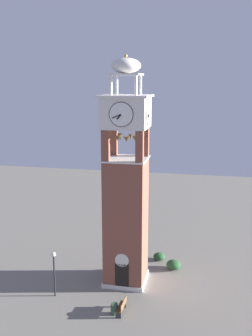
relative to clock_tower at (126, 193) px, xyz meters
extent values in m
plane|color=gray|center=(0.00, 0.00, -7.58)|extent=(80.00, 80.00, 0.00)
cube|color=brown|center=(0.00, 0.00, -2.44)|extent=(3.15, 3.15, 10.28)
cube|color=silver|center=(0.00, 0.00, -7.40)|extent=(3.35, 3.35, 0.35)
cube|color=black|center=(0.00, -1.59, -6.43)|extent=(1.10, 0.04, 2.20)
cylinder|color=silver|center=(0.00, -1.59, -5.03)|extent=(1.10, 0.04, 1.10)
cube|color=brown|center=(-1.30, -1.29, 3.94)|extent=(0.56, 0.56, 2.48)
cube|color=brown|center=(1.30, -1.29, 3.94)|extent=(0.56, 0.56, 2.48)
cube|color=brown|center=(-1.30, 1.30, 3.94)|extent=(0.56, 0.56, 2.48)
cube|color=brown|center=(1.30, 1.30, 3.94)|extent=(0.56, 0.56, 2.48)
cube|color=silver|center=(0.00, 0.00, 2.76)|extent=(3.31, 3.31, 0.12)
cone|color=brown|center=(0.71, -0.05, 4.42)|extent=(0.45, 0.45, 0.39)
cone|color=brown|center=(0.23, 0.67, 4.42)|extent=(0.40, 0.40, 0.43)
cone|color=brown|center=(-0.58, 0.41, 4.42)|extent=(0.43, 0.43, 0.54)
cone|color=brown|center=(-0.53, -0.47, 4.42)|extent=(0.52, 0.52, 0.41)
cone|color=brown|center=(0.20, -0.68, 4.42)|extent=(0.57, 0.57, 0.40)
cube|color=silver|center=(0.00, 0.00, 6.35)|extent=(3.39, 3.39, 2.34)
cylinder|color=white|center=(0.00, -1.71, 6.35)|extent=(1.78, 0.05, 1.78)
torus|color=black|center=(0.00, -1.71, 6.35)|extent=(1.80, 0.06, 1.80)
cube|color=black|center=(-0.15, -1.77, 6.18)|extent=(0.36, 0.03, 0.39)
cube|color=black|center=(-0.33, -1.77, 6.22)|extent=(0.68, 0.03, 0.32)
cylinder|color=white|center=(0.00, 1.72, 6.35)|extent=(1.78, 0.05, 1.78)
torus|color=black|center=(0.00, 1.72, 6.35)|extent=(1.80, 0.06, 1.80)
cube|color=black|center=(-0.15, 1.78, 6.18)|extent=(0.36, 0.03, 0.39)
cube|color=black|center=(-0.33, 1.78, 6.22)|extent=(0.68, 0.03, 0.32)
cylinder|color=white|center=(-1.72, 0.00, 6.35)|extent=(0.05, 1.78, 1.78)
torus|color=black|center=(-1.72, 0.00, 6.35)|extent=(0.06, 1.80, 1.80)
cube|color=black|center=(-1.78, -0.14, 6.18)|extent=(0.03, 0.36, 0.39)
cube|color=black|center=(-1.78, -0.33, 6.22)|extent=(0.03, 0.68, 0.32)
cylinder|color=white|center=(1.72, 0.00, 6.35)|extent=(0.05, 1.78, 1.78)
torus|color=black|center=(1.72, 0.00, 6.35)|extent=(0.06, 1.80, 1.80)
cube|color=black|center=(1.78, -0.14, 6.18)|extent=(0.03, 0.36, 0.39)
cube|color=black|center=(1.78, -0.33, 6.22)|extent=(0.03, 0.68, 0.32)
cube|color=silver|center=(0.00, 0.00, 7.60)|extent=(3.75, 3.75, 0.16)
cylinder|color=silver|center=(-0.93, -0.93, 8.40)|extent=(0.22, 0.22, 1.45)
cylinder|color=silver|center=(0.93, -0.93, 8.40)|extent=(0.22, 0.22, 1.45)
cylinder|color=silver|center=(-0.93, 0.93, 8.40)|extent=(0.22, 0.22, 1.45)
cylinder|color=silver|center=(0.93, 0.93, 8.40)|extent=(0.22, 0.22, 1.45)
cube|color=silver|center=(0.00, 0.00, 9.18)|extent=(2.31, 2.31, 0.12)
ellipsoid|color=silver|center=(0.00, 0.00, 9.82)|extent=(2.23, 2.23, 1.14)
sphere|color=#B79338|center=(0.00, 0.00, 10.51)|extent=(0.24, 0.24, 0.24)
cube|color=brown|center=(0.61, -4.63, -7.13)|extent=(0.50, 1.61, 0.06)
cube|color=brown|center=(0.80, -4.64, -6.85)|extent=(0.11, 1.60, 0.44)
cube|color=#2D2D33|center=(0.58, -5.35, -7.37)|extent=(0.40, 0.09, 0.42)
cube|color=#2D2D33|center=(0.63, -3.91, -7.37)|extent=(0.40, 0.09, 0.42)
cylinder|color=black|center=(-4.88, -3.48, -5.94)|extent=(0.12, 0.12, 3.26)
sphere|color=silver|center=(-4.88, -3.48, -4.13)|extent=(0.36, 0.36, 0.36)
cylinder|color=#38513D|center=(0.19, -4.93, -7.18)|extent=(0.52, 0.52, 0.80)
ellipsoid|color=#234C28|center=(2.22, 4.43, -7.24)|extent=(1.07, 1.07, 0.68)
ellipsoid|color=#234C28|center=(3.69, 2.86, -7.16)|extent=(1.27, 1.27, 0.83)
camera|label=1|loc=(6.20, -29.49, 8.66)|focal=42.19mm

